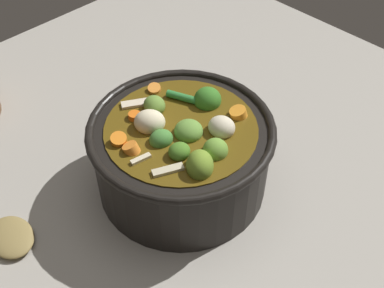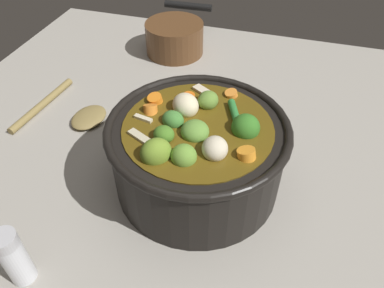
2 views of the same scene
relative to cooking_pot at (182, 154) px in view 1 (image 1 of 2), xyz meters
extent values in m
plane|color=#9E998E|center=(0.00, 0.00, -0.06)|extent=(1.10, 1.10, 0.00)
cylinder|color=black|center=(0.00, 0.00, -0.01)|extent=(0.25, 0.25, 0.11)
torus|color=black|center=(0.00, 0.00, 0.05)|extent=(0.27, 0.27, 0.01)
cylinder|color=#594411|center=(0.00, 0.00, 0.00)|extent=(0.22, 0.22, 0.11)
ellipsoid|color=#487A24|center=(0.04, -0.04, 0.06)|extent=(0.03, 0.04, 0.02)
ellipsoid|color=olive|center=(0.07, -0.04, 0.06)|extent=(0.05, 0.05, 0.04)
ellipsoid|color=olive|center=(0.06, 0.00, 0.05)|extent=(0.04, 0.04, 0.03)
ellipsoid|color=#458236|center=(0.00, -0.04, 0.05)|extent=(0.04, 0.04, 0.03)
ellipsoid|color=olive|center=(-0.06, 0.00, 0.06)|extent=(0.04, 0.03, 0.03)
ellipsoid|color=#367624|center=(-0.01, 0.07, 0.06)|extent=(0.06, 0.06, 0.04)
ellipsoid|color=#64943B|center=(0.01, 0.00, 0.06)|extent=(0.05, 0.05, 0.03)
cylinder|color=orange|center=(-0.04, -0.08, 0.05)|extent=(0.03, 0.03, 0.02)
cylinder|color=orange|center=(0.04, 0.08, 0.05)|extent=(0.04, 0.04, 0.02)
cylinder|color=orange|center=(-0.06, -0.03, 0.05)|extent=(0.02, 0.02, 0.01)
cylinder|color=orange|center=(-0.09, 0.03, 0.05)|extent=(0.03, 0.03, 0.01)
cylinder|color=orange|center=(-0.01, -0.08, 0.05)|extent=(0.03, 0.03, 0.02)
ellipsoid|color=beige|center=(-0.03, -0.03, 0.06)|extent=(0.06, 0.06, 0.03)
ellipsoid|color=beige|center=(0.04, 0.04, 0.06)|extent=(0.05, 0.04, 0.03)
cylinder|color=#2F7E36|center=(-0.04, 0.04, 0.06)|extent=(0.05, 0.03, 0.01)
cube|color=beige|center=(0.01, -0.08, 0.05)|extent=(0.01, 0.03, 0.01)
cube|color=beige|center=(-0.08, -0.01, 0.05)|extent=(0.03, 0.04, 0.01)
cube|color=beige|center=(0.05, -0.07, 0.05)|extent=(0.03, 0.04, 0.01)
ellipsoid|color=olive|center=(-0.09, -0.24, -0.06)|extent=(0.08, 0.07, 0.02)
camera|label=1|loc=(0.36, -0.34, 0.52)|focal=45.88mm
camera|label=2|loc=(0.39, 0.11, 0.39)|focal=34.94mm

